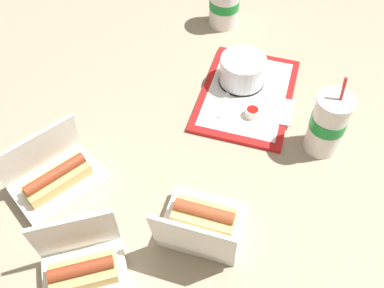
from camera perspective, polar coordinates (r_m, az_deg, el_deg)
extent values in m
plane|color=gray|center=(1.15, 0.35, 0.11)|extent=(3.20, 3.20, 0.00)
cube|color=red|center=(1.27, 7.31, 6.55)|extent=(0.38, 0.27, 0.01)
cube|color=white|center=(1.27, 7.34, 6.76)|extent=(0.33, 0.23, 0.00)
cylinder|color=black|center=(1.30, 6.58, 8.38)|extent=(0.14, 0.14, 0.01)
cylinder|color=#512D19|center=(1.28, 6.72, 9.45)|extent=(0.10, 0.10, 0.06)
cylinder|color=silver|center=(1.27, 6.76, 9.79)|extent=(0.13, 0.13, 0.08)
cylinder|color=white|center=(1.20, 8.03, 4.18)|extent=(0.04, 0.04, 0.02)
cylinder|color=#9E140F|center=(1.19, 8.08, 4.51)|extent=(0.03, 0.03, 0.01)
cube|color=white|center=(1.23, 10.97, 4.47)|extent=(0.10, 0.10, 0.00)
cube|color=white|center=(1.23, 4.28, 5.40)|extent=(0.11, 0.02, 0.00)
cube|color=white|center=(0.99, 1.56, -10.65)|extent=(0.15, 0.18, 0.04)
cube|color=white|center=(0.87, 0.11, -12.61)|extent=(0.04, 0.18, 0.14)
cube|color=tan|center=(0.96, 1.61, -9.64)|extent=(0.07, 0.14, 0.03)
cylinder|color=#9E4728|center=(0.94, 1.64, -8.93)|extent=(0.03, 0.13, 0.03)
cylinder|color=yellow|center=(0.93, 1.65, -8.65)|extent=(0.01, 0.12, 0.01)
cube|color=white|center=(1.09, -17.06, -5.65)|extent=(0.24, 0.22, 0.04)
cube|color=white|center=(1.06, -19.71, -1.03)|extent=(0.18, 0.13, 0.13)
cube|color=tan|center=(1.06, -17.50, -4.58)|extent=(0.16, 0.14, 0.03)
cylinder|color=brown|center=(1.04, -17.81, -3.83)|extent=(0.14, 0.11, 0.03)
cylinder|color=yellow|center=(1.03, -17.93, -3.54)|extent=(0.11, 0.08, 0.01)
cube|color=white|center=(0.96, -13.85, -17.23)|extent=(0.20, 0.21, 0.04)
cube|color=white|center=(0.91, -15.32, -11.48)|extent=(0.10, 0.16, 0.13)
cube|color=tan|center=(0.93, -14.28, -16.40)|extent=(0.12, 0.15, 0.03)
cylinder|color=brown|center=(0.91, -14.58, -15.82)|extent=(0.09, 0.12, 0.03)
cylinder|color=yellow|center=(0.90, -14.70, -15.59)|extent=(0.06, 0.10, 0.01)
cylinder|color=white|center=(1.13, 17.55, 2.32)|extent=(0.09, 0.09, 0.17)
cylinder|color=#198C33|center=(1.12, 17.73, 2.83)|extent=(0.09, 0.09, 0.04)
cylinder|color=white|center=(1.06, 18.68, 5.46)|extent=(0.09, 0.09, 0.01)
cylinder|color=red|center=(1.05, 19.53, 6.95)|extent=(0.02, 0.01, 0.06)
cylinder|color=white|center=(1.50, 4.31, 17.93)|extent=(0.10, 0.10, 0.14)
cylinder|color=#198C33|center=(1.50, 4.33, 18.20)|extent=(0.10, 0.10, 0.03)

